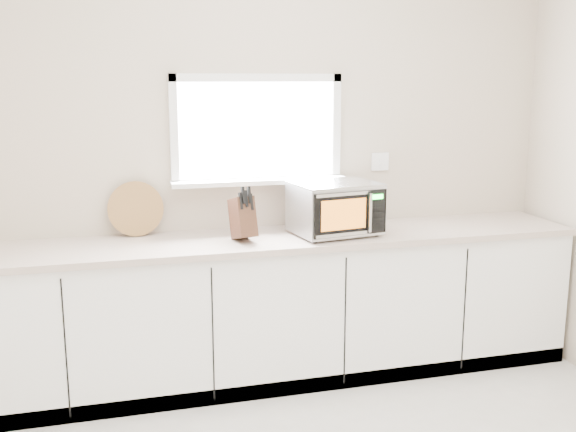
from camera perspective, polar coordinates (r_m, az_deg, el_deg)
name	(u,v)px	position (r m, az deg, el deg)	size (l,w,h in m)	color
back_wall	(257,159)	(4.34, -2.65, 4.84)	(4.00, 0.17, 2.70)	#B9AD93
cabinets	(269,311)	(4.26, -1.66, -8.03)	(3.92, 0.60, 0.88)	white
countertop	(269,240)	(4.12, -1.66, -2.05)	(3.92, 0.64, 0.04)	beige
microwave	(336,208)	(4.16, 4.05, 0.72)	(0.56, 0.47, 0.33)	black
knife_block	(243,217)	(4.00, -3.85, -0.09)	(0.15, 0.25, 0.33)	#452518
cutting_board	(136,209)	(4.22, -12.77, 0.61)	(0.34, 0.34, 0.02)	#9B6B3C
coffee_grinder	(330,216)	(4.27, 3.54, -0.02)	(0.13, 0.13, 0.19)	silver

